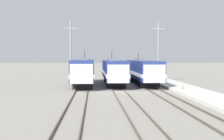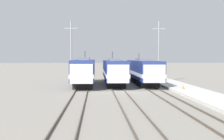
{
  "view_description": "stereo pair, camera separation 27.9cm",
  "coord_description": "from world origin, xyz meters",
  "px_view_note": "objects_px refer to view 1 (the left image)",
  "views": [
    {
      "loc": [
        -2.96,
        -37.21,
        4.04
      ],
      "look_at": [
        -0.66,
        2.26,
        2.46
      ],
      "focal_mm": 50.0,
      "sensor_mm": 36.0,
      "label": 1
    },
    {
      "loc": [
        -2.68,
        -37.23,
        4.04
      ],
      "look_at": [
        -0.66,
        2.26,
        2.46
      ],
      "focal_mm": 50.0,
      "sensor_mm": 36.0,
      "label": 2
    }
  ],
  "objects_px": {
    "locomotive_far_right": "(143,71)",
    "traffic_cone": "(183,87)",
    "catenary_tower_right": "(158,50)",
    "catenary_tower_left": "(71,50)",
    "locomotive_center": "(114,71)",
    "locomotive_far_left": "(84,71)"
  },
  "relations": [
    {
      "from": "locomotive_far_right",
      "to": "catenary_tower_left",
      "type": "distance_m",
      "value": 12.1
    },
    {
      "from": "locomotive_center",
      "to": "traffic_cone",
      "type": "distance_m",
      "value": 12.93
    },
    {
      "from": "locomotive_center",
      "to": "traffic_cone",
      "type": "xyz_separation_m",
      "value": [
        7.69,
        -10.28,
        -1.53
      ]
    },
    {
      "from": "catenary_tower_right",
      "to": "locomotive_far_left",
      "type": "bearing_deg",
      "value": -154.57
    },
    {
      "from": "locomotive_far_right",
      "to": "catenary_tower_right",
      "type": "distance_m",
      "value": 5.76
    },
    {
      "from": "locomotive_far_left",
      "to": "catenary_tower_left",
      "type": "relative_size",
      "value": 1.71
    },
    {
      "from": "catenary_tower_left",
      "to": "catenary_tower_right",
      "type": "height_order",
      "value": "same"
    },
    {
      "from": "locomotive_far_left",
      "to": "locomotive_far_right",
      "type": "xyz_separation_m",
      "value": [
        8.83,
        2.03,
        -0.06
      ]
    },
    {
      "from": "traffic_cone",
      "to": "locomotive_far_left",
      "type": "bearing_deg",
      "value": 146.02
    },
    {
      "from": "locomotive_far_right",
      "to": "traffic_cone",
      "type": "relative_size",
      "value": 42.7
    },
    {
      "from": "locomotive_far_right",
      "to": "locomotive_far_left",
      "type": "bearing_deg",
      "value": -167.07
    },
    {
      "from": "locomotive_center",
      "to": "catenary_tower_right",
      "type": "distance_m",
      "value": 8.91
    },
    {
      "from": "locomotive_center",
      "to": "catenary_tower_left",
      "type": "distance_m",
      "value": 8.21
    },
    {
      "from": "catenary_tower_right",
      "to": "traffic_cone",
      "type": "height_order",
      "value": "catenary_tower_right"
    },
    {
      "from": "traffic_cone",
      "to": "locomotive_center",
      "type": "bearing_deg",
      "value": 126.79
    },
    {
      "from": "catenary_tower_left",
      "to": "traffic_cone",
      "type": "bearing_deg",
      "value": -43.93
    },
    {
      "from": "catenary_tower_left",
      "to": "catenary_tower_right",
      "type": "distance_m",
      "value": 14.19
    },
    {
      "from": "traffic_cone",
      "to": "locomotive_far_right",
      "type": "bearing_deg",
      "value": 107.8
    },
    {
      "from": "locomotive_far_right",
      "to": "traffic_cone",
      "type": "bearing_deg",
      "value": -72.2
    },
    {
      "from": "locomotive_center",
      "to": "catenary_tower_right",
      "type": "height_order",
      "value": "catenary_tower_right"
    },
    {
      "from": "locomotive_center",
      "to": "traffic_cone",
      "type": "bearing_deg",
      "value": -53.21
    },
    {
      "from": "catenary_tower_left",
      "to": "catenary_tower_right",
      "type": "xyz_separation_m",
      "value": [
        14.19,
        0.0,
        0.0
      ]
    }
  ]
}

